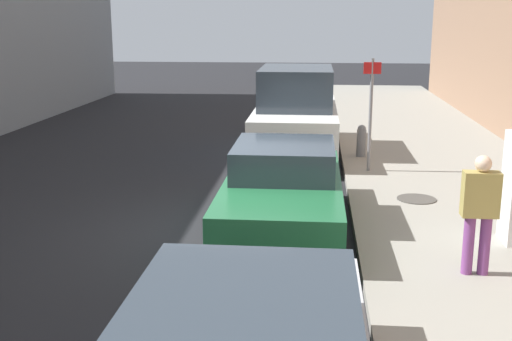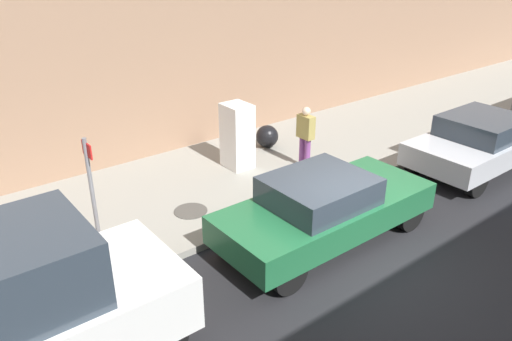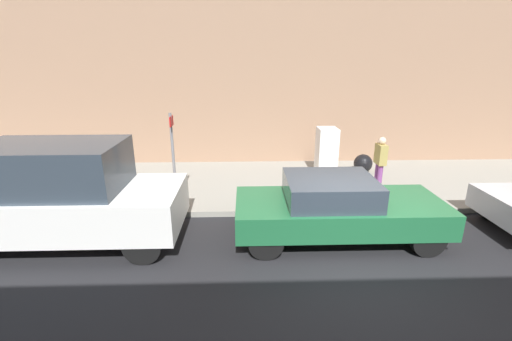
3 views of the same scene
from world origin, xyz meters
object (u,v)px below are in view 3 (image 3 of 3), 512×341
at_px(fire_hydrant, 118,192).
at_px(pedestrian_walking_far, 380,160).
at_px(discarded_refrigerator, 326,153).
at_px(trash_bag, 363,163).
at_px(street_sign_post, 173,155).
at_px(parked_sedan_green, 336,207).
at_px(parked_van_white, 56,195).

distance_m(fire_hydrant, pedestrian_walking_far, 7.17).
distance_m(discarded_refrigerator, trash_bag, 1.58).
xyz_separation_m(street_sign_post, trash_bag, (-2.51, 5.73, -1.03)).
distance_m(discarded_refrigerator, fire_hydrant, 6.15).
bearing_deg(street_sign_post, discarded_refrigerator, 114.34).
bearing_deg(parked_sedan_green, street_sign_post, -113.51).
bearing_deg(parked_sedan_green, trash_bag, 154.38).
height_order(discarded_refrigerator, pedestrian_walking_far, discarded_refrigerator).
bearing_deg(trash_bag, parked_sedan_green, -25.62).
relative_size(parked_van_white, parked_sedan_green, 1.15).
height_order(pedestrian_walking_far, parked_sedan_green, pedestrian_walking_far).
distance_m(parked_van_white, parked_sedan_green, 5.86).
relative_size(discarded_refrigerator, street_sign_post, 0.68).
height_order(street_sign_post, fire_hydrant, street_sign_post).
xyz_separation_m(trash_bag, parked_van_white, (4.14, -7.83, 0.63)).
bearing_deg(discarded_refrigerator, pedestrian_walking_far, 51.33).
bearing_deg(fire_hydrant, trash_bag, 109.69).
height_order(trash_bag, parked_sedan_green, parked_sedan_green).
bearing_deg(parked_van_white, pedestrian_walking_far, 108.23).
relative_size(street_sign_post, pedestrian_walking_far, 1.54).
xyz_separation_m(fire_hydrant, parked_van_white, (1.57, -0.65, 0.55)).
xyz_separation_m(street_sign_post, pedestrian_walking_far, (-0.92, 5.64, -0.46)).
bearing_deg(parked_sedan_green, pedestrian_walking_far, 143.44).
bearing_deg(parked_sedan_green, discarded_refrigerator, 170.69).
relative_size(discarded_refrigerator, pedestrian_walking_far, 1.04).
relative_size(pedestrian_walking_far, parked_van_white, 0.30).
height_order(discarded_refrigerator, parked_van_white, parked_van_white).
relative_size(street_sign_post, parked_sedan_green, 0.54).
relative_size(discarded_refrigerator, parked_van_white, 0.32).
bearing_deg(pedestrian_walking_far, trash_bag, -39.13).
xyz_separation_m(discarded_refrigerator, pedestrian_walking_far, (1.04, 1.30, 0.07)).
bearing_deg(trash_bag, fire_hydrant, -70.31).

